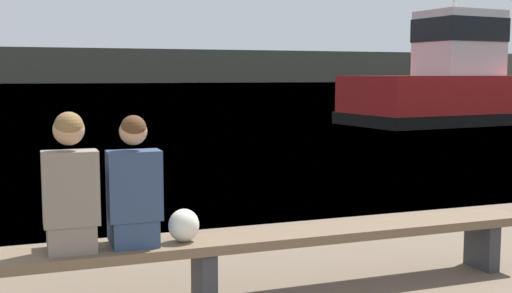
{
  "coord_description": "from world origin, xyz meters",
  "views": [
    {
      "loc": [
        -1.17,
        -1.67,
        1.77
      ],
      "look_at": [
        1.64,
        6.0,
        0.85
      ],
      "focal_mm": 45.0,
      "sensor_mm": 36.0,
      "label": 1
    }
  ],
  "objects": [
    {
      "name": "water_surface",
      "position": [
        0.0,
        125.3,
        0.0
      ],
      "size": [
        240.0,
        240.0,
        0.0
      ],
      "primitive_type": "plane",
      "color": "#426B8E",
      "rests_on": "ground"
    },
    {
      "name": "far_shoreline",
      "position": [
        0.0,
        141.6,
        3.64
      ],
      "size": [
        600.0,
        12.0,
        7.27
      ],
      "primitive_type": "cube",
      "color": "#4C4C42",
      "rests_on": "ground"
    },
    {
      "name": "bench_main",
      "position": [
        0.11,
        3.0,
        0.4
      ],
      "size": [
        5.87,
        0.42,
        0.5
      ],
      "color": "brown",
      "rests_on": "ground"
    },
    {
      "name": "person_left",
      "position": [
        -0.87,
        3.01,
        0.94
      ],
      "size": [
        0.38,
        0.43,
        1.01
      ],
      "color": "#70665B",
      "rests_on": "bench_main"
    },
    {
      "name": "person_right",
      "position": [
        -0.42,
        3.01,
        0.91
      ],
      "size": [
        0.38,
        0.42,
        0.98
      ],
      "color": "navy",
      "rests_on": "bench_main"
    },
    {
      "name": "shopping_bag",
      "position": [
        -0.04,
        3.0,
        0.63
      ],
      "size": [
        0.24,
        0.2,
        0.25
      ],
      "color": "beige",
      "rests_on": "bench_main"
    },
    {
      "name": "tugboat_red",
      "position": [
        13.57,
        17.87,
        1.27
      ],
      "size": [
        8.07,
        4.44,
        6.63
      ],
      "rotation": [
        0.0,
        0.0,
        1.68
      ],
      "color": "#A81919",
      "rests_on": "water_surface"
    }
  ]
}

